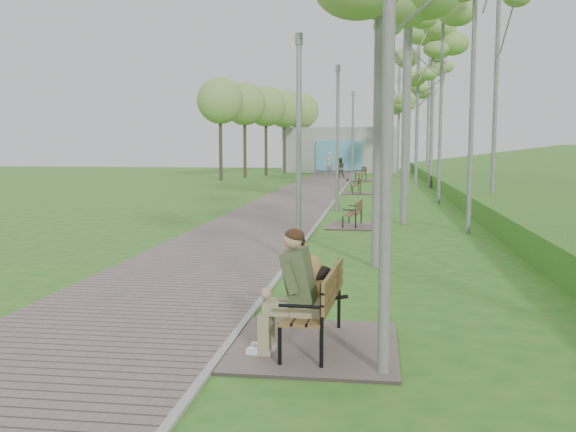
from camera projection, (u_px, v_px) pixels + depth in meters
The scene contains 19 objects.
ground at pixel (233, 339), 8.30m from camera, with size 120.00×120.00×0.00m, color #2A6D21.
walkway at pixel (299, 198), 29.70m from camera, with size 3.50×67.00×0.04m, color #6D5E58.
kerb at pixel (336, 198), 29.46m from camera, with size 0.10×67.00×0.05m, color #999993.
building_north at pixel (340, 150), 58.46m from camera, with size 10.00×5.20×4.00m.
bench_main at pixel (306, 309), 7.86m from camera, with size 2.03×2.26×1.77m.
bench_second at pixel (352, 221), 19.55m from camera, with size 1.64×1.82×1.01m.
bench_third at pixel (356, 190), 32.77m from camera, with size 1.62×1.79×0.99m.
bench_far at pixel (361, 178), 44.05m from camera, with size 1.98×2.20×1.21m.
lamp_post_near at pixel (299, 159), 13.18m from camera, with size 0.18×0.18×4.74m.
lamp_post_second at pixel (337, 144), 23.80m from camera, with size 0.21×0.21×5.41m.
lamp_post_third at pixel (353, 141), 40.40m from camera, with size 0.22×0.22×5.79m.
pedestrian_near at pixel (329, 164), 52.39m from camera, with size 0.67×0.44×1.85m, color white.
pedestrian_far at pixel (340, 168), 46.92m from camera, with size 0.75×0.58×1.54m, color gray.
birch_mid_c at pixel (411, 22), 31.73m from camera, with size 2.99×2.99×10.87m.
birch_far_a at pixel (443, 35), 26.34m from camera, with size 2.42×2.42×8.89m.
birch_far_b at pixel (418, 73), 36.06m from camera, with size 2.58×2.58×8.27m.
birch_far_c at pixel (434, 25), 36.05m from camera, with size 2.82×2.82×11.70m.
birch_distant_a at pixel (399, 88), 47.44m from camera, with size 2.41×2.41×8.51m.
birch_distant_b at pixel (429, 78), 47.66m from camera, with size 2.53×2.53×9.47m.
Camera 1 is at (1.81, -7.90, 2.52)m, focal length 40.00 mm.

